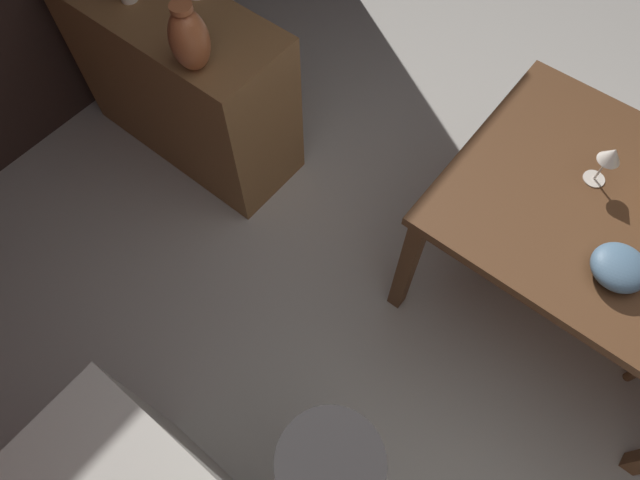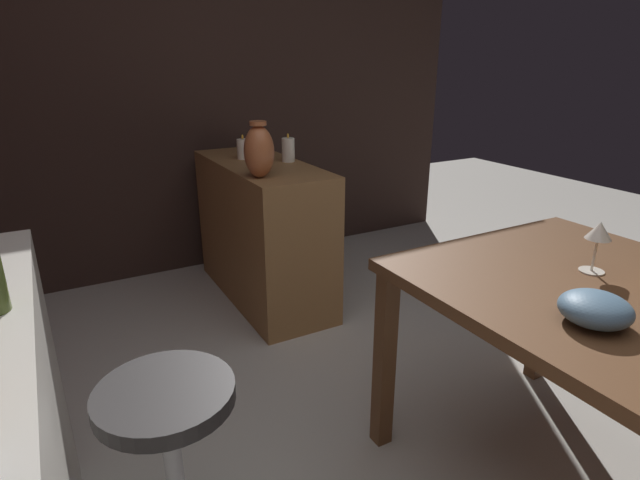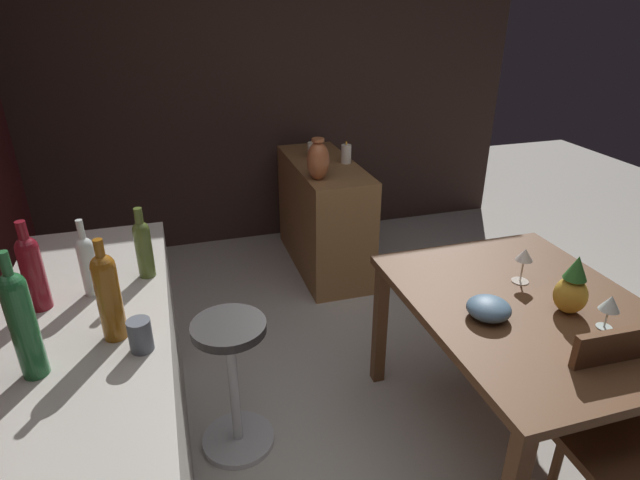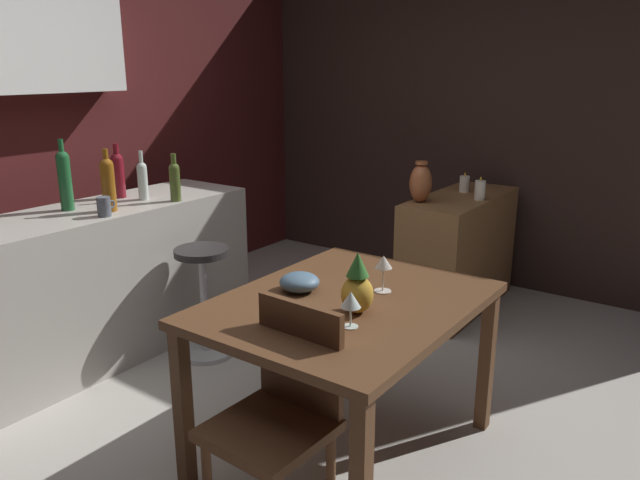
{
  "view_description": "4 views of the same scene",
  "coord_description": "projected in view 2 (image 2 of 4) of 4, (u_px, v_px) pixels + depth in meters",
  "views": [
    {
      "loc": [
        0.15,
        1.0,
        2.28
      ],
      "look_at": [
        0.68,
        0.34,
        0.75
      ],
      "focal_mm": 30.04,
      "sensor_mm": 36.0,
      "label": 1
    },
    {
      "loc": [
        -0.77,
        1.0,
        1.37
      ],
      "look_at": [
        0.55,
        0.27,
        0.82
      ],
      "focal_mm": 28.23,
      "sensor_mm": 36.0,
      "label": 2
    },
    {
      "loc": [
        -1.61,
        1.0,
        1.92
      ],
      "look_at": [
        0.8,
        0.27,
        0.72
      ],
      "focal_mm": 29.21,
      "sensor_mm": 36.0,
      "label": 3
    },
    {
      "loc": [
        -2.12,
        -1.7,
        1.7
      ],
      "look_at": [
        0.71,
        0.34,
        0.69
      ],
      "focal_mm": 34.35,
      "sensor_mm": 36.0,
      "label": 4
    }
  ],
  "objects": [
    {
      "name": "wall_side_right",
      "position": [
        156.0,
        70.0,
        3.07
      ],
      "size": [
        0.1,
        4.4,
        2.6
      ],
      "primitive_type": "cube",
      "color": "#33231E",
      "rests_on": "ground_plane"
    },
    {
      "name": "wine_glass_right",
      "position": [
        599.0,
        234.0,
        1.54
      ],
      "size": [
        0.08,
        0.08,
        0.16
      ],
      "color": "silver",
      "rests_on": "dining_table"
    },
    {
      "name": "dining_table",
      "position": [
        627.0,
        326.0,
        1.43
      ],
      "size": [
        1.22,
        0.96,
        0.74
      ],
      "color": "#56351E",
      "rests_on": "ground_plane"
    },
    {
      "name": "vase_copper",
      "position": [
        259.0,
        151.0,
        2.42
      ],
      "size": [
        0.15,
        0.15,
        0.27
      ],
      "color": "#B26038",
      "rests_on": "sideboard_cabinet"
    },
    {
      "name": "sideboard_cabinet",
      "position": [
        263.0,
        232.0,
        2.96
      ],
      "size": [
        1.1,
        0.44,
        0.82
      ],
      "primitive_type": "cube",
      "color": "olive",
      "rests_on": "ground_plane"
    },
    {
      "name": "pillar_candle_tall",
      "position": [
        243.0,
        149.0,
        2.9
      ],
      "size": [
        0.07,
        0.07,
        0.14
      ],
      "color": "white",
      "rests_on": "sideboard_cabinet"
    },
    {
      "name": "pillar_candle_short",
      "position": [
        288.0,
        150.0,
        2.82
      ],
      "size": [
        0.07,
        0.07,
        0.16
      ],
      "color": "white",
      "rests_on": "sideboard_cabinet"
    },
    {
      "name": "fruit_bowl",
      "position": [
        595.0,
        309.0,
        1.26
      ],
      "size": [
        0.18,
        0.18,
        0.08
      ],
      "primitive_type": "ellipsoid",
      "color": "slate",
      "rests_on": "dining_table"
    }
  ]
}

